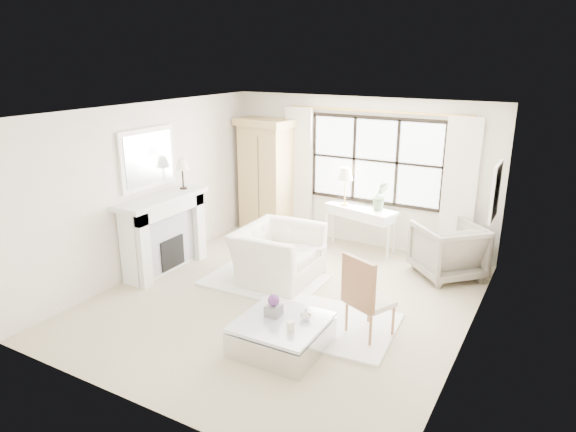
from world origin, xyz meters
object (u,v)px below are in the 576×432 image
at_px(console_table, 360,229).
at_px(armoire, 267,175).
at_px(coffee_table, 282,335).
at_px(club_armchair, 278,254).

bearing_deg(console_table, armoire, -167.81).
bearing_deg(armoire, coffee_table, -45.94).
bearing_deg(console_table, club_armchair, -94.96).
xyz_separation_m(armoire, club_armchair, (1.37, -1.90, -0.72)).
bearing_deg(coffee_table, armoire, 123.05).
bearing_deg(club_armchair, console_table, -20.61).
xyz_separation_m(armoire, coffee_table, (2.43, -3.62, -0.96)).
distance_m(armoire, coffee_table, 4.46).
height_order(console_table, coffee_table, console_table).
bearing_deg(console_table, coffee_table, -68.89).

